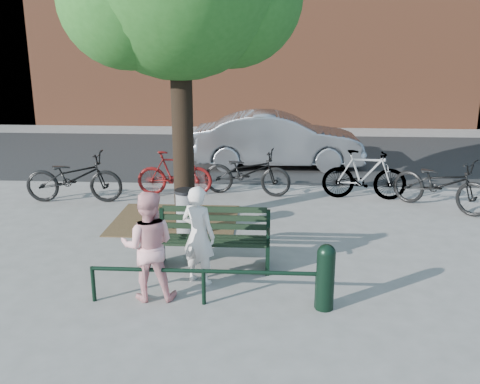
# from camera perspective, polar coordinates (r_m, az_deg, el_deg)

# --- Properties ---
(ground) EXTENTS (90.00, 90.00, 0.00)m
(ground) POSITION_cam_1_polar(r_m,az_deg,el_deg) (8.43, -2.82, -8.05)
(ground) COLOR gray
(ground) RESTS_ON ground
(dirt_pit) EXTENTS (2.40, 2.00, 0.02)m
(dirt_pit) POSITION_cam_1_polar(r_m,az_deg,el_deg) (10.60, -6.92, -2.99)
(dirt_pit) COLOR brown
(dirt_pit) RESTS_ON ground
(road) EXTENTS (40.00, 7.00, 0.01)m
(road) POSITION_cam_1_polar(r_m,az_deg,el_deg) (16.53, 0.38, 3.99)
(road) COLOR black
(road) RESTS_ON ground
(park_bench) EXTENTS (1.74, 0.54, 0.97)m
(park_bench) POSITION_cam_1_polar(r_m,az_deg,el_deg) (8.32, -2.81, -4.81)
(park_bench) COLOR black
(park_bench) RESTS_ON ground
(guard_railing) EXTENTS (3.06, 0.06, 0.51)m
(guard_railing) POSITION_cam_1_polar(r_m,az_deg,el_deg) (7.18, -3.92, -8.98)
(guard_railing) COLOR black
(guard_railing) RESTS_ON ground
(person_left) EXTENTS (0.63, 0.55, 1.46)m
(person_left) POSITION_cam_1_polar(r_m,az_deg,el_deg) (7.69, -4.46, -4.62)
(person_left) COLOR silver
(person_left) RESTS_ON ground
(person_right) EXTENTS (0.79, 0.64, 1.52)m
(person_right) POSITION_cam_1_polar(r_m,az_deg,el_deg) (7.31, -9.76, -5.68)
(person_right) COLOR pink
(person_right) RESTS_ON ground
(bollard) EXTENTS (0.24, 0.24, 0.91)m
(bollard) POSITION_cam_1_polar(r_m,az_deg,el_deg) (7.11, 9.10, -8.70)
(bollard) COLOR black
(bollard) RESTS_ON ground
(litter_bin) EXTENTS (0.41, 0.41, 0.84)m
(litter_bin) POSITION_cam_1_polar(r_m,az_deg,el_deg) (9.73, -5.74, -2.11)
(litter_bin) COLOR gray
(litter_bin) RESTS_ON ground
(bicycle_a) EXTENTS (2.14, 0.85, 1.10)m
(bicycle_a) POSITION_cam_1_polar(r_m,az_deg,el_deg) (12.14, -17.30, 1.51)
(bicycle_a) COLOR black
(bicycle_a) RESTS_ON ground
(bicycle_b) EXTENTS (1.72, 0.57, 1.02)m
(bicycle_b) POSITION_cam_1_polar(r_m,az_deg,el_deg) (12.22, -6.99, 2.01)
(bicycle_b) COLOR #570C0C
(bicycle_b) RESTS_ON ground
(bicycle_c) EXTENTS (2.11, 1.04, 1.06)m
(bicycle_c) POSITION_cam_1_polar(r_m,az_deg,el_deg) (12.14, 0.75, 2.14)
(bicycle_c) COLOR black
(bicycle_c) RESTS_ON ground
(bicycle_d) EXTENTS (1.87, 0.67, 1.10)m
(bicycle_d) POSITION_cam_1_polar(r_m,az_deg,el_deg) (12.12, 13.12, 1.80)
(bicycle_d) COLOR gray
(bicycle_d) RESTS_ON ground
(bicycle_e) EXTENTS (2.07, 1.89, 1.10)m
(bicycle_e) POSITION_cam_1_polar(r_m,az_deg,el_deg) (11.85, 20.63, 0.84)
(bicycle_e) COLOR black
(bicycle_e) RESTS_ON ground
(parked_car) EXTENTS (4.65, 1.72, 1.52)m
(parked_car) POSITION_cam_1_polar(r_m,az_deg,el_deg) (14.87, 4.09, 5.55)
(parked_car) COLOR gray
(parked_car) RESTS_ON ground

